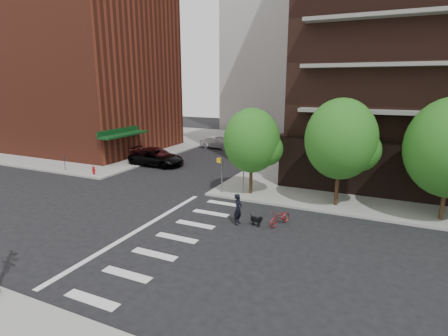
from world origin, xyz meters
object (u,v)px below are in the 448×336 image
scooter (280,218)px  dog_walker (238,209)px  fire_hydrant (94,170)px  parked_car_silver (217,143)px  parked_car_black (156,158)px  parked_car_maroon (157,156)px

scooter → dog_walker: 2.47m
fire_hydrant → dog_walker: (15.74, -4.71, 0.37)m
scooter → fire_hydrant: bearing=-171.6°
parked_car_silver → dog_walker: (11.61, -21.31, 0.21)m
fire_hydrant → parked_car_black: bearing=64.1°
parked_car_maroon → parked_car_silver: bearing=-12.0°
parked_car_black → scooter: size_ratio=3.11×
parked_car_black → parked_car_maroon: size_ratio=0.99×
parked_car_black → fire_hydrant: bearing=153.8°
parked_car_silver → scooter: (13.87, -20.43, -0.24)m
parked_car_black → parked_car_maroon: parked_car_maroon is taller
parked_car_silver → scooter: parked_car_silver is taller
dog_walker → parked_car_black: bearing=52.1°
scooter → dog_walker: (-2.26, -0.88, 0.45)m
scooter → parked_car_maroon: bearing=167.6°
parked_car_black → scooter: 17.95m
dog_walker → scooter: bearing=-68.3°
parked_car_silver → fire_hydrant: bearing=169.2°
parked_car_silver → scooter: bearing=-142.7°
fire_hydrant → parked_car_silver: 17.11m
fire_hydrant → dog_walker: size_ratio=0.40×
fire_hydrant → dog_walker: dog_walker is taller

